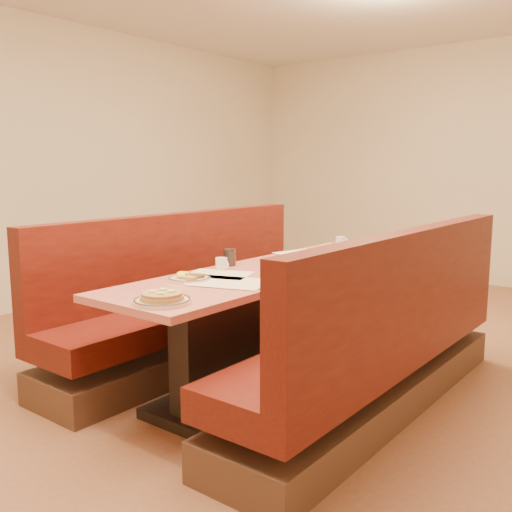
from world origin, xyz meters
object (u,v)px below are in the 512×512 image
Objects in this scene: booth_left at (194,309)px; coffee_mug_a at (302,269)px; eggs_plate at (188,278)px; diner_table at (276,325)px; booth_right at (381,349)px; pancake_plate at (162,299)px; soda_tumbler_mid at (322,259)px; soda_tumbler_near at (230,257)px; coffee_mug_b at (222,264)px; coffee_mug_d at (340,241)px; coffee_mug_c at (366,249)px.

coffee_mug_a is at bearing -7.56° from booth_left.
diner_table is at bearing 76.57° from eggs_plate.
booth_left is 1.46m from booth_right.
soda_tumbler_mid is at bearing 86.25° from pancake_plate.
soda_tumbler_near is 0.59m from soda_tumbler_mid.
booth_right is (0.73, 0.00, -0.01)m from diner_table.
diner_table is 1.00× the size of booth_left.
booth_left is 1.11m from coffee_mug_a.
diner_table is 1.18m from pancake_plate.
booth_left reaches higher than coffee_mug_b.
coffee_mug_b is 1.39m from coffee_mug_d.
coffee_mug_a is (0.43, 0.50, 0.03)m from eggs_plate.
eggs_plate is at bearing -114.44° from soda_tumbler_mid.
coffee_mug_c is at bearing 39.94° from booth_left.
soda_tumbler_mid reaches higher than coffee_mug_d.
booth_right is at bearing -78.05° from coffee_mug_c.
coffee_mug_b is 1.16m from coffee_mug_c.
booth_left is 24.23× the size of coffee_mug_b.
pancake_plate is 0.88m from coffee_mug_b.
coffee_mug_c is at bearing 87.62° from pancake_plate.
booth_right is at bearing 24.04° from coffee_mug_b.
soda_tumbler_near is at bearing 121.43° from coffee_mug_b.
eggs_plate is 1.48m from coffee_mug_c.
coffee_mug_b is at bearing 113.05° from pancake_plate.
coffee_mug_b reaches higher than diner_table.
pancake_plate reaches higher than diner_table.
booth_left is at bearing -161.23° from coffee_mug_c.
eggs_plate is at bearing -110.87° from coffee_mug_d.
booth_left is at bearing 168.21° from coffee_mug_a.
coffee_mug_d is at bearing 120.10° from coffee_mug_c.
soda_tumbler_near is (-1.01, -0.13, 0.44)m from booth_right.
pancake_plate is (0.87, -1.10, 0.41)m from booth_left.
eggs_plate is 2.07× the size of coffee_mug_c.
booth_right is at bearing -72.14° from coffee_mug_d.
booth_right reaches higher than soda_tumbler_near.
booth_right reaches higher than eggs_plate.
eggs_plate reaches higher than diner_table.
coffee_mug_b is (-0.94, -0.29, 0.43)m from booth_right.
diner_table is 0.51m from soda_tumbler_mid.
eggs_plate is at bearing -73.47° from coffee_mug_b.
diner_table is at bearing 150.31° from coffee_mug_a.
booth_right is 1.49m from coffee_mug_d.
coffee_mug_d is at bearing 95.42° from coffee_mug_b.
booth_right is at bearing 0.00° from diner_table.
booth_right is 1.11m from soda_tumbler_near.
diner_table is 0.73m from booth_right.
coffee_mug_b is (-0.35, 0.81, 0.02)m from pancake_plate.
coffee_mug_b is (-0.06, 0.35, 0.03)m from eggs_plate.
soda_tumbler_mid is at bearing -110.65° from coffee_mug_c.
eggs_plate is at bearing -144.29° from booth_right.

